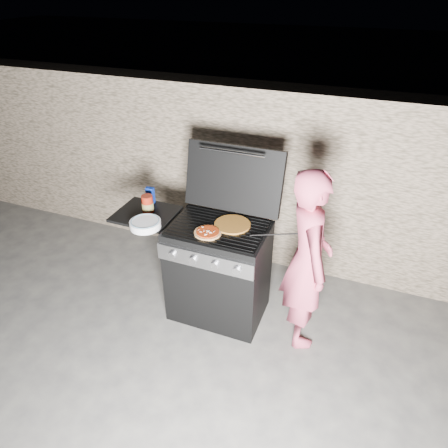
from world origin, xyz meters
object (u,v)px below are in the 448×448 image
(sauce_jar, at_px, (148,204))
(person, at_px, (307,261))
(pizza_topped, at_px, (208,232))
(gas_grill, at_px, (192,265))

(sauce_jar, relative_size, person, 0.10)
(sauce_jar, bearing_deg, person, -0.87)
(sauce_jar, bearing_deg, pizza_topped, -13.47)
(pizza_topped, bearing_deg, person, 9.33)
(gas_grill, height_order, pizza_topped, pizza_topped)
(pizza_topped, xyz_separation_m, person, (0.77, 0.13, -0.16))
(person, bearing_deg, gas_grill, 66.24)
(gas_grill, distance_m, sauce_jar, 0.66)
(pizza_topped, xyz_separation_m, sauce_jar, (-0.62, 0.15, 0.05))
(gas_grill, bearing_deg, person, 0.46)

